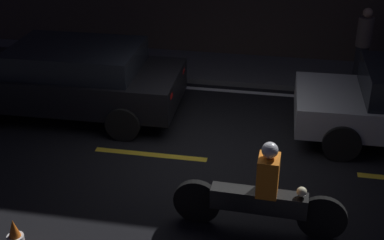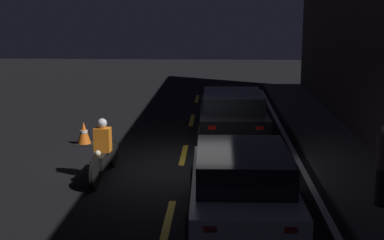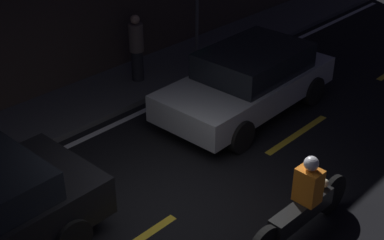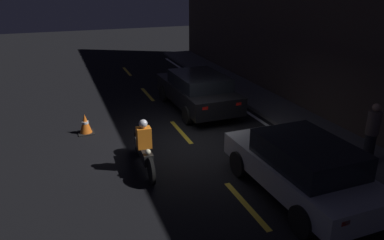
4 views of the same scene
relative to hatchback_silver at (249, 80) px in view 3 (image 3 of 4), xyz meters
The scene contains 7 objects.
ground_plane 3.88m from the hatchback_silver, 159.45° to the right, with size 56.00×56.00×0.00m, color black.
raised_curb 4.58m from the hatchback_silver, 142.02° to the left, with size 28.00×1.80×0.12m.
lane_dash_d 1.54m from the hatchback_silver, 92.78° to the right, with size 2.00×0.14×0.01m.
lane_solid_kerb 3.99m from the hatchback_silver, 155.39° to the left, with size 25.20×0.14×0.01m.
hatchback_silver is the anchor object (origin of this frame).
motorcycle 3.99m from the hatchback_silver, 130.31° to the right, with size 2.40×0.37×1.41m.
pedestrian 2.82m from the hatchback_silver, 104.91° to the left, with size 0.34×0.34×1.59m.
Camera 3 is at (-4.61, -4.79, 5.58)m, focal length 50.00 mm.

